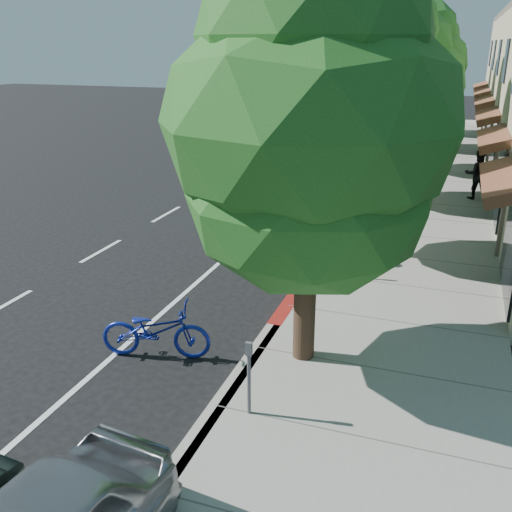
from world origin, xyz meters
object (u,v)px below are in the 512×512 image
at_px(street_tree_4, 422,67).
at_px(street_tree_3, 412,67).
at_px(cyclist, 323,236).
at_px(street_tree_5, 429,63).
at_px(street_tree_0, 311,128).
at_px(street_tree_1, 369,92).
at_px(dark_sedan, 323,177).
at_px(bicycle, 156,330).
at_px(dark_suv_far, 358,135).
at_px(street_tree_2, 395,87).
at_px(silver_suv, 305,195).
at_px(white_pickup, 364,140).
at_px(pedestrian, 477,174).

bearing_deg(street_tree_4, street_tree_3, -90.00).
bearing_deg(cyclist, street_tree_5, 5.15).
bearing_deg(street_tree_5, street_tree_3, -90.00).
xyz_separation_m(street_tree_0, street_tree_1, (0.00, 6.00, 0.14)).
height_order(street_tree_0, dark_sedan, street_tree_0).
distance_m(bicycle, dark_suv_far, 24.21).
xyz_separation_m(street_tree_2, silver_suv, (-2.44, -2.63, -3.42)).
bearing_deg(street_tree_5, street_tree_0, -90.00).
bearing_deg(dark_sedan, street_tree_0, -81.33).
distance_m(street_tree_3, street_tree_4, 6.00).
distance_m(street_tree_1, white_pickup, 16.47).
bearing_deg(cyclist, white_pickup, 12.60).
distance_m(street_tree_1, cyclist, 3.87).
bearing_deg(white_pickup, street_tree_0, -79.08).
distance_m(silver_suv, pedestrian, 6.79).
bearing_deg(street_tree_1, street_tree_0, -90.00).
height_order(street_tree_0, pedestrian, street_tree_0).
xyz_separation_m(street_tree_4, white_pickup, (-2.46, -2.15, -3.70)).
xyz_separation_m(bicycle, pedestrian, (5.80, 13.99, 0.52)).
bearing_deg(street_tree_3, cyclist, -93.54).
xyz_separation_m(street_tree_3, dark_sedan, (-2.56, -5.36, -3.95)).
distance_m(street_tree_5, white_pickup, 9.28).
bearing_deg(cyclist, dark_sedan, 19.96).
bearing_deg(dark_sedan, cyclist, -79.83).
height_order(street_tree_4, silver_suv, street_tree_4).
relative_size(street_tree_3, dark_suv_far, 1.66).
distance_m(street_tree_0, street_tree_3, 18.00).
bearing_deg(street_tree_4, street_tree_5, 90.00).
height_order(bicycle, pedestrian, pedestrian).
bearing_deg(dark_sedan, street_tree_2, -16.91).
xyz_separation_m(cyclist, pedestrian, (3.90, 8.29, 0.24)).
bearing_deg(white_pickup, pedestrian, -52.51).
relative_size(cyclist, dark_suv_far, 0.37).
bearing_deg(street_tree_1, cyclist, -128.81).
relative_size(street_tree_4, bicycle, 3.51).
bearing_deg(street_tree_1, street_tree_2, 90.00).
xyz_separation_m(street_tree_2, dark_suv_far, (-3.10, 11.50, -3.42)).
bearing_deg(cyclist, bicycle, 168.61).
relative_size(street_tree_5, bicycle, 3.49).
relative_size(street_tree_0, street_tree_5, 0.99).
relative_size(street_tree_4, dark_suv_far, 1.60).
relative_size(street_tree_4, dark_sedan, 1.73).
bearing_deg(street_tree_0, dark_suv_far, 97.51).
height_order(street_tree_2, bicycle, street_tree_2).
distance_m(street_tree_0, street_tree_1, 6.00).
bearing_deg(dark_sedan, white_pickup, 86.54).
height_order(street_tree_1, silver_suv, street_tree_1).
bearing_deg(white_pickup, street_tree_3, -52.94).
relative_size(street_tree_4, white_pickup, 1.43).
bearing_deg(street_tree_2, street_tree_1, -90.00).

